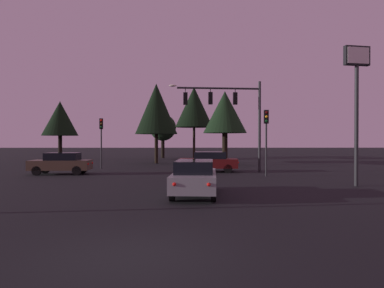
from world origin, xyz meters
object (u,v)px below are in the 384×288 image
(tree_behind_sign, at_px, (163,128))
(traffic_light_corner_right, at_px, (266,129))
(car_crossing_right, at_px, (61,163))
(tree_right_cluster, at_px, (194,107))
(tree_center_horizon, at_px, (225,112))
(tree_lot_edge, at_px, (60,119))
(traffic_signal_mast_arm, at_px, (231,108))
(traffic_light_corner_left, at_px, (101,133))
(car_crossing_left, at_px, (209,161))
(tree_left_far, at_px, (156,109))
(store_sign_illuminated, at_px, (357,84))
(car_nearside_lane, at_px, (195,177))

(tree_behind_sign, bearing_deg, traffic_light_corner_right, -70.61)
(car_crossing_right, height_order, tree_right_cluster, tree_right_cluster)
(tree_center_horizon, relative_size, tree_lot_edge, 1.00)
(tree_behind_sign, bearing_deg, traffic_signal_mast_arm, -72.99)
(traffic_light_corner_left, xyz_separation_m, tree_behind_sign, (3.97, 17.69, 1.09))
(tree_lot_edge, bearing_deg, traffic_light_corner_left, -57.34)
(car_crossing_left, height_order, tree_left_far, tree_left_far)
(traffic_light_corner_left, xyz_separation_m, tree_right_cluster, (8.15, 13.85, 3.55))
(traffic_light_corner_left, height_order, tree_right_cluster, tree_right_cluster)
(traffic_light_corner_right, xyz_separation_m, car_crossing_right, (-14.08, 1.55, -2.32))
(tree_lot_edge, bearing_deg, store_sign_illuminated, -45.00)
(traffic_light_corner_right, height_order, tree_behind_sign, tree_behind_sign)
(traffic_signal_mast_arm, xyz_separation_m, traffic_light_corner_right, (2.00, -2.87, -1.70))
(traffic_signal_mast_arm, bearing_deg, tree_behind_sign, 107.01)
(store_sign_illuminated, distance_m, tree_left_far, 21.76)
(tree_right_cluster, bearing_deg, traffic_light_corner_right, -77.95)
(tree_behind_sign, bearing_deg, tree_right_cluster, -42.56)
(tree_behind_sign, distance_m, tree_left_far, 11.20)
(traffic_signal_mast_arm, distance_m, tree_center_horizon, 7.65)
(store_sign_illuminated, distance_m, tree_lot_edge, 34.19)
(traffic_signal_mast_arm, distance_m, tree_left_far, 12.19)
(tree_lot_edge, bearing_deg, tree_right_cluster, 4.31)
(traffic_light_corner_right, height_order, car_crossing_left, traffic_light_corner_right)
(traffic_light_corner_left, height_order, car_crossing_left, traffic_light_corner_left)
(car_nearside_lane, bearing_deg, traffic_light_corner_left, 117.66)
(store_sign_illuminated, bearing_deg, car_crossing_right, 159.75)
(car_crossing_left, height_order, tree_lot_edge, tree_lot_edge)
(car_nearside_lane, relative_size, tree_behind_sign, 0.79)
(traffic_light_corner_right, height_order, tree_center_horizon, tree_center_horizon)
(tree_left_far, height_order, tree_right_cluster, tree_right_cluster)
(traffic_light_corner_right, xyz_separation_m, tree_center_horizon, (-1.59, 10.51, 1.97))
(traffic_signal_mast_arm, distance_m, tree_behind_sign, 22.40)
(car_crossing_left, distance_m, tree_behind_sign, 21.79)
(traffic_light_corner_left, bearing_deg, car_crossing_left, -20.19)
(car_crossing_left, bearing_deg, tree_center_horizon, 74.34)
(car_crossing_left, relative_size, tree_center_horizon, 0.64)
(traffic_light_corner_left, distance_m, tree_behind_sign, 18.16)
(store_sign_illuminated, xyz_separation_m, tree_right_cluster, (-7.92, 25.40, 1.26))
(tree_right_cluster, bearing_deg, traffic_light_corner_left, -120.49)
(tree_behind_sign, xyz_separation_m, tree_left_far, (0.11, -11.09, 1.56))
(traffic_signal_mast_arm, xyz_separation_m, store_sign_illuminated, (5.56, -7.83, 0.49))
(car_nearside_lane, xyz_separation_m, tree_right_cluster, (0.55, 28.35, 5.77))
(traffic_light_corner_left, height_order, tree_lot_edge, tree_lot_edge)
(tree_behind_sign, height_order, tree_center_horizon, tree_center_horizon)
(store_sign_illuminated, height_order, tree_behind_sign, store_sign_illuminated)
(car_nearside_lane, height_order, store_sign_illuminated, store_sign_illuminated)
(tree_center_horizon, relative_size, tree_right_cluster, 0.78)
(car_crossing_right, distance_m, tree_center_horizon, 15.96)
(tree_right_cluster, bearing_deg, car_nearside_lane, -91.12)
(tree_right_cluster, bearing_deg, car_crossing_right, -117.21)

